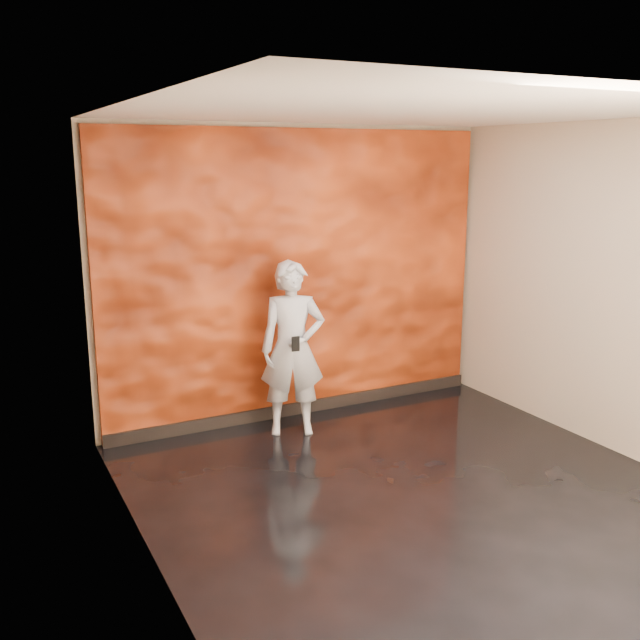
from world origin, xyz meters
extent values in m
cube|color=black|center=(0.00, 0.00, -0.01)|extent=(4.00, 4.00, 0.01)
cube|color=#B7A68C|center=(0.00, 2.00, 1.40)|extent=(4.00, 0.02, 2.80)
cube|color=#B7A68C|center=(-2.00, 0.00, 1.40)|extent=(0.02, 4.00, 2.80)
cube|color=#B7A68C|center=(2.00, 0.00, 1.40)|extent=(0.02, 4.00, 2.80)
cube|color=white|center=(0.00, 0.00, 2.80)|extent=(4.00, 4.00, 0.01)
cube|color=#EF551D|center=(0.00, 1.96, 1.38)|extent=(3.90, 0.06, 2.75)
cube|color=black|center=(0.00, 1.92, 0.06)|extent=(3.90, 0.04, 0.12)
imported|color=#979AA5|center=(-0.30, 1.52, 0.80)|extent=(0.68, 0.57, 1.60)
cube|color=black|center=(-0.38, 1.29, 0.91)|extent=(0.07, 0.02, 0.13)
camera|label=1|loc=(-2.92, -4.14, 2.50)|focal=40.00mm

